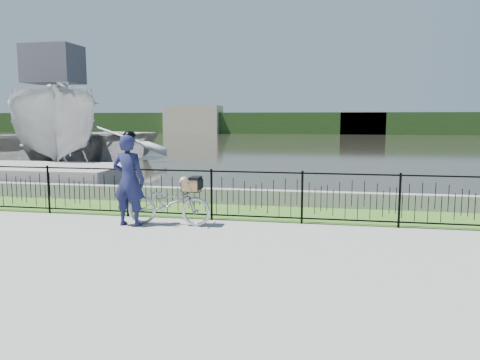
% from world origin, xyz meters
% --- Properties ---
extents(ground, '(120.00, 120.00, 0.00)m').
position_xyz_m(ground, '(0.00, 0.00, 0.00)').
color(ground, gray).
rests_on(ground, ground).
extents(grass_strip, '(60.00, 2.00, 0.01)m').
position_xyz_m(grass_strip, '(0.00, 2.60, 0.00)').
color(grass_strip, '#39651F').
rests_on(grass_strip, ground).
extents(water, '(120.00, 120.00, 0.00)m').
position_xyz_m(water, '(0.00, 33.00, 0.00)').
color(water, black).
rests_on(water, ground).
extents(quay_wall, '(60.00, 0.30, 0.40)m').
position_xyz_m(quay_wall, '(0.00, 3.60, 0.20)').
color(quay_wall, gray).
rests_on(quay_wall, ground).
extents(fence, '(14.00, 0.06, 1.15)m').
position_xyz_m(fence, '(0.00, 1.60, 0.58)').
color(fence, black).
rests_on(fence, ground).
extents(far_treeline, '(120.00, 6.00, 3.00)m').
position_xyz_m(far_treeline, '(0.00, 60.00, 1.50)').
color(far_treeline, '#213E18').
rests_on(far_treeline, ground).
extents(far_building_left, '(8.00, 4.00, 4.00)m').
position_xyz_m(far_building_left, '(-18.00, 58.00, 2.00)').
color(far_building_left, '#AD9E8B').
rests_on(far_building_left, ground).
extents(far_building_right, '(6.00, 3.00, 3.20)m').
position_xyz_m(far_building_right, '(6.00, 58.50, 1.60)').
color(far_building_right, '#AD9E8B').
rests_on(far_building_right, ground).
extents(bicycle_rig, '(1.82, 0.64, 1.07)m').
position_xyz_m(bicycle_rig, '(-1.76, 0.96, 0.49)').
color(bicycle_rig, '#B8BBC5').
rests_on(bicycle_rig, ground).
extents(cyclist, '(0.73, 0.50, 2.00)m').
position_xyz_m(cyclist, '(-2.58, 0.76, 0.99)').
color(cyclist, '#171A40').
rests_on(cyclist, ground).
extents(boat_near, '(7.76, 9.52, 5.31)m').
position_xyz_m(boat_near, '(-10.06, 10.11, 1.89)').
color(boat_near, '#ADADAD').
rests_on(boat_near, water).
extents(boat_far, '(11.51, 13.39, 2.34)m').
position_xyz_m(boat_far, '(-11.68, 12.57, 1.17)').
color(boat_far, '#ADADAD').
rests_on(boat_far, water).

